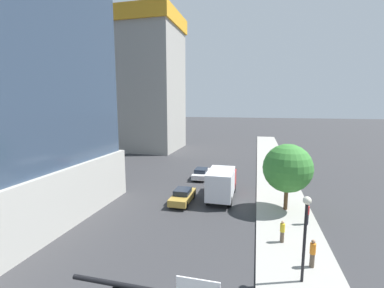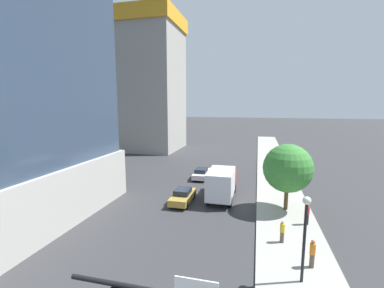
{
  "view_description": "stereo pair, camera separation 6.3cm",
  "coord_description": "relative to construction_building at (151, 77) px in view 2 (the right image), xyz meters",
  "views": [
    {
      "loc": [
        5.43,
        -2.48,
        9.92
      ],
      "look_at": [
        0.44,
        17.73,
        6.77
      ],
      "focal_mm": 24.6,
      "sensor_mm": 36.0,
      "label": 1
    },
    {
      "loc": [
        5.5,
        -2.46,
        9.92
      ],
      "look_at": [
        0.44,
        17.73,
        6.77
      ],
      "focal_mm": 24.6,
      "sensor_mm": 36.0,
      "label": 2
    }
  ],
  "objects": [
    {
      "name": "street_tree",
      "position": [
        25.63,
        -29.46,
        -11.61
      ],
      "size": [
        4.47,
        4.47,
        6.2
      ],
      "color": "brown",
      "rests_on": "sidewalk"
    },
    {
      "name": "car_gold",
      "position": [
        15.69,
        -29.85,
        -14.99
      ],
      "size": [
        1.78,
        4.39,
        1.46
      ],
      "color": "#AD8938",
      "rests_on": "ground"
    },
    {
      "name": "sidewalk",
      "position": [
        25.47,
        -31.94,
        -15.65
      ],
      "size": [
        4.96,
        120.0,
        0.15
      ],
      "primitive_type": "cube",
      "color": "#9E9B93",
      "rests_on": "ground"
    },
    {
      "name": "box_truck",
      "position": [
        19.39,
        -27.88,
        -13.89
      ],
      "size": [
        2.49,
        6.57,
        3.3
      ],
      "color": "#B21E1E",
      "rests_on": "ground"
    },
    {
      "name": "car_white",
      "position": [
        15.69,
        -20.6,
        -15.02
      ],
      "size": [
        1.77,
        4.52,
        1.4
      ],
      "color": "silver",
      "rests_on": "ground"
    },
    {
      "name": "construction_building",
      "position": [
        0.0,
        0.0,
        0.0
      ],
      "size": [
        12.88,
        14.18,
        36.81
      ],
      "color": "#9E9B93",
      "rests_on": "ground"
    },
    {
      "name": "pedestrian_red_shirt",
      "position": [
        27.0,
        -32.36,
        -14.66
      ],
      "size": [
        0.34,
        0.34,
        1.78
      ],
      "color": "black",
      "rests_on": "sidewalk"
    },
    {
      "name": "pedestrian_orange_shirt",
      "position": [
        26.29,
        -38.44,
        -14.67
      ],
      "size": [
        0.34,
        0.34,
        1.76
      ],
      "color": "brown",
      "rests_on": "sidewalk"
    },
    {
      "name": "pedestrian_yellow_shirt",
      "position": [
        24.79,
        -35.81,
        -14.76
      ],
      "size": [
        0.34,
        0.34,
        1.61
      ],
      "color": "brown",
      "rests_on": "sidewalk"
    },
    {
      "name": "street_lamp",
      "position": [
        25.49,
        -39.99,
        -12.27
      ],
      "size": [
        0.44,
        0.44,
        4.93
      ],
      "color": "black",
      "rests_on": "sidewalk"
    }
  ]
}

